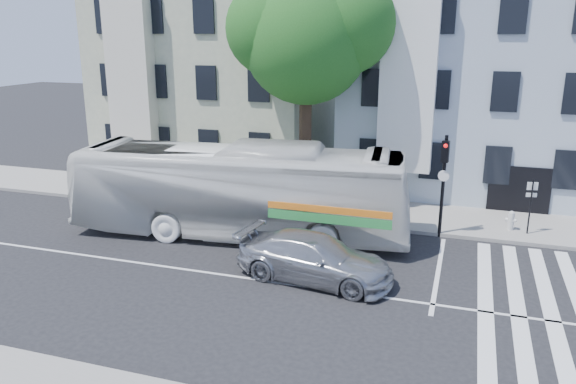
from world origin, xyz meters
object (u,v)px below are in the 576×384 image
at_px(bus, 240,190).
at_px(fire_hydrant, 511,220).
at_px(sedan, 315,258).
at_px(traffic_signal, 444,173).

relative_size(bus, fire_hydrant, 16.85).
relative_size(bus, sedan, 2.55).
height_order(bus, fire_hydrant, bus).
xyz_separation_m(sedan, fire_hydrant, (6.35, 6.71, -0.20)).
xyz_separation_m(traffic_signal, fire_hydrant, (2.70, 1.39, -2.08)).
bearing_deg(bus, fire_hydrant, -77.27).
distance_m(traffic_signal, fire_hydrant, 3.68).
xyz_separation_m(bus, traffic_signal, (7.59, 2.16, 0.79)).
xyz_separation_m(bus, sedan, (3.94, -3.15, -1.09)).
relative_size(sedan, traffic_signal, 1.27).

